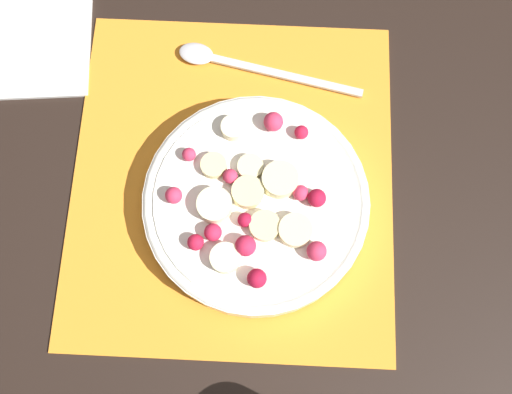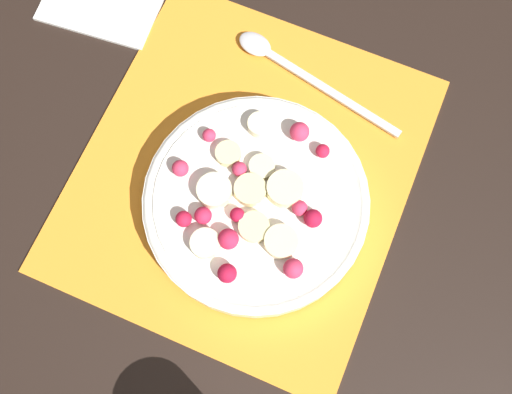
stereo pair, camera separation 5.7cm
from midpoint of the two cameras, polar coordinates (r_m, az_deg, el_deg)
ground_plane at (r=0.63m, az=-4.93°, el=1.38°), size 3.00×3.00×0.00m
placemat at (r=0.63m, az=-4.96°, el=1.46°), size 0.39×0.35×0.01m
fruit_bowl at (r=0.59m, az=-2.76°, el=-1.01°), size 0.24×0.24×0.05m
spoon at (r=0.68m, az=-4.69°, el=12.85°), size 0.06×0.22×0.01m
napkin at (r=0.75m, az=-23.73°, el=13.28°), size 0.14×0.15×0.01m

